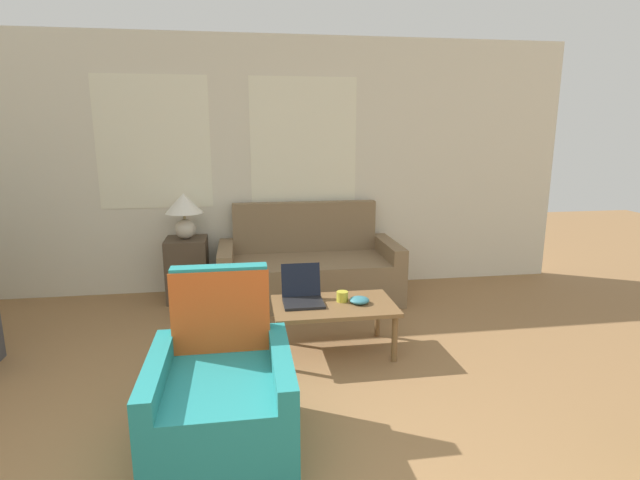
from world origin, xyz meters
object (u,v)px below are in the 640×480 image
(couch, at_px, (308,271))
(table_lamp, at_px, (184,209))
(cup_navy, at_px, (342,296))
(coffee_table, at_px, (334,309))
(laptop, at_px, (302,294))
(snack_bowl, at_px, (359,300))
(armchair, at_px, (222,399))

(couch, height_order, table_lamp, table_lamp)
(table_lamp, distance_m, cup_navy, 1.95)
(coffee_table, distance_m, cup_navy, 0.12)
(table_lamp, xyz_separation_m, cup_navy, (1.30, -1.36, -0.50))
(coffee_table, height_order, laptop, laptop)
(laptop, bearing_deg, snack_bowl, -13.53)
(cup_navy, bearing_deg, snack_bowl, -27.67)
(cup_navy, relative_size, snack_bowl, 0.59)
(armchair, distance_m, laptop, 1.29)
(armchair, distance_m, cup_navy, 1.42)
(table_lamp, xyz_separation_m, snack_bowl, (1.42, -1.43, -0.51))
(armchair, height_order, snack_bowl, armchair)
(table_lamp, height_order, coffee_table, table_lamp)
(table_lamp, height_order, laptop, table_lamp)
(couch, xyz_separation_m, coffee_table, (0.02, -1.29, 0.07))
(couch, bearing_deg, armchair, -108.44)
(coffee_table, bearing_deg, armchair, -127.43)
(couch, relative_size, armchair, 1.91)
(couch, relative_size, table_lamp, 3.95)
(couch, distance_m, coffee_table, 1.29)
(armchair, xyz_separation_m, laptop, (0.58, 1.14, 0.18))
(coffee_table, relative_size, snack_bowl, 6.11)
(armchair, distance_m, table_lamp, 2.58)
(couch, bearing_deg, cup_navy, -85.50)
(laptop, relative_size, snack_bowl, 2.19)
(snack_bowl, bearing_deg, coffee_table, 175.86)
(coffee_table, xyz_separation_m, laptop, (-0.23, 0.09, 0.10))
(coffee_table, relative_size, cup_navy, 10.34)
(coffee_table, bearing_deg, table_lamp, 130.98)
(table_lamp, height_order, cup_navy, table_lamp)
(coffee_table, xyz_separation_m, cup_navy, (0.07, 0.05, 0.08))
(laptop, bearing_deg, armchair, -116.78)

